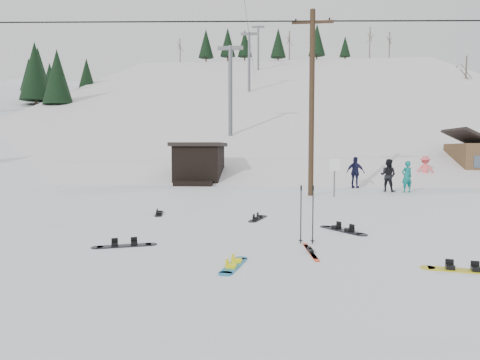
# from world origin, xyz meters

# --- Properties ---
(ground) EXTENTS (200.00, 200.00, 0.00)m
(ground) POSITION_xyz_m (0.00, 0.00, 0.00)
(ground) COLOR white
(ground) RESTS_ON ground
(ski_slope) EXTENTS (60.00, 85.24, 65.97)m
(ski_slope) POSITION_xyz_m (0.00, 55.00, -12.00)
(ski_slope) COLOR white
(ski_slope) RESTS_ON ground
(ridge_left) EXTENTS (47.54, 95.03, 58.38)m
(ridge_left) POSITION_xyz_m (-36.00, 48.00, -11.00)
(ridge_left) COLOR white
(ridge_left) RESTS_ON ground
(treeline_crest) EXTENTS (50.00, 6.00, 10.00)m
(treeline_crest) POSITION_xyz_m (0.00, 86.00, 0.00)
(treeline_crest) COLOR black
(treeline_crest) RESTS_ON ski_slope
(utility_pole) EXTENTS (2.00, 0.26, 9.00)m
(utility_pole) POSITION_xyz_m (2.00, 14.00, 4.68)
(utility_pole) COLOR #3A2819
(utility_pole) RESTS_ON ground
(trail_sign) EXTENTS (0.50, 0.09, 1.85)m
(trail_sign) POSITION_xyz_m (3.10, 13.58, 1.27)
(trail_sign) COLOR #595B60
(trail_sign) RESTS_ON ground
(lift_hut) EXTENTS (3.40, 4.10, 2.75)m
(lift_hut) POSITION_xyz_m (-5.00, 20.94, 1.36)
(lift_hut) COLOR black
(lift_hut) RESTS_ON ground
(lift_tower_near) EXTENTS (2.20, 0.36, 8.00)m
(lift_tower_near) POSITION_xyz_m (-4.00, 30.00, 7.86)
(lift_tower_near) COLOR #595B60
(lift_tower_near) RESTS_ON ski_slope
(lift_tower_mid) EXTENTS (2.20, 0.36, 8.00)m
(lift_tower_mid) POSITION_xyz_m (-4.00, 50.00, 14.36)
(lift_tower_mid) COLOR #595B60
(lift_tower_mid) RESTS_ON ski_slope
(lift_tower_far) EXTENTS (2.20, 0.36, 8.00)m
(lift_tower_far) POSITION_xyz_m (-4.00, 70.00, 20.86)
(lift_tower_far) COLOR #595B60
(lift_tower_far) RESTS_ON ski_slope
(hero_snowboard) EXTENTS (0.43, 1.38, 0.10)m
(hero_snowboard) POSITION_xyz_m (-0.28, 0.78, 0.03)
(hero_snowboard) COLOR #1B78B4
(hero_snowboard) RESTS_ON ground
(hero_skis) EXTENTS (0.28, 1.64, 0.09)m
(hero_skis) POSITION_xyz_m (1.27, 2.08, 0.02)
(hero_skis) COLOR red
(hero_skis) RESTS_ON ground
(ski_poles) EXTENTS (0.39, 0.10, 1.40)m
(ski_poles) POSITION_xyz_m (1.23, 2.97, 0.72)
(ski_poles) COLOR black
(ski_poles) RESTS_ON ground
(board_scatter_a) EXTENTS (1.41, 0.72, 0.10)m
(board_scatter_a) POSITION_xyz_m (-3.02, 2.21, 0.03)
(board_scatter_a) COLOR black
(board_scatter_a) RESTS_ON ground
(board_scatter_b) EXTENTS (0.50, 1.32, 0.09)m
(board_scatter_b) POSITION_xyz_m (-3.67, 7.21, 0.02)
(board_scatter_b) COLOR black
(board_scatter_b) RESTS_ON ground
(board_scatter_d) EXTENTS (1.15, 1.44, 0.12)m
(board_scatter_d) POSITION_xyz_m (2.31, 4.67, 0.03)
(board_scatter_d) COLOR black
(board_scatter_d) RESTS_ON ground
(board_scatter_e) EXTENTS (1.44, 0.52, 0.10)m
(board_scatter_e) POSITION_xyz_m (3.99, 0.88, 0.03)
(board_scatter_e) COLOR gold
(board_scatter_e) RESTS_ON ground
(board_scatter_f) EXTENTS (0.55, 1.41, 0.10)m
(board_scatter_f) POSITION_xyz_m (-0.16, 6.48, 0.03)
(board_scatter_f) COLOR black
(board_scatter_f) RESTS_ON ground
(skier_teal) EXTENTS (0.71, 0.59, 1.67)m
(skier_teal) POSITION_xyz_m (7.16, 16.08, 0.84)
(skier_teal) COLOR #0A6C65
(skier_teal) RESTS_ON ground
(skier_dark) EXTENTS (1.09, 1.03, 1.77)m
(skier_dark) POSITION_xyz_m (6.28, 16.44, 0.88)
(skier_dark) COLOR black
(skier_dark) RESTS_ON ground
(skier_pink) EXTENTS (1.33, 0.96, 1.86)m
(skier_pink) POSITION_xyz_m (9.85, 21.63, 0.93)
(skier_pink) COLOR #F5565D
(skier_pink) RESTS_ON ground
(skier_navy) EXTENTS (1.17, 0.92, 1.85)m
(skier_navy) POSITION_xyz_m (4.89, 18.47, 0.93)
(skier_navy) COLOR #17183B
(skier_navy) RESTS_ON ground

